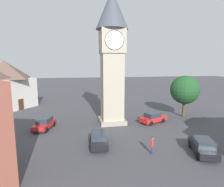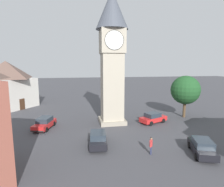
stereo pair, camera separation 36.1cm
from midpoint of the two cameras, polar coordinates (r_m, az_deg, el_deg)
ground_plane at (r=27.83m, az=0.38°, el=-8.89°), size 200.00×200.00×0.00m
clock_tower at (r=26.63m, az=0.40°, el=13.97°), size 4.46×4.46×18.66m
car_blue_kerb at (r=20.14m, az=-3.78°, el=-13.67°), size 2.12×4.28×1.53m
car_silver_kerb at (r=28.20m, az=12.86°, el=-7.26°), size 4.46×3.14×1.53m
car_red_corner at (r=26.60m, az=-19.64°, el=-8.54°), size 2.73×4.43×1.53m
car_white_side at (r=20.28m, az=26.37°, el=-14.45°), size 2.95×4.45×1.53m
pedestrian at (r=18.65m, az=12.44°, el=-14.95°), size 0.39×0.47×1.69m
tree at (r=32.01m, az=21.88°, el=0.98°), size 4.58×4.58×6.76m
building_shop_left at (r=41.68m, az=-29.25°, el=2.52°), size 11.61×11.80×9.21m
lamp_post at (r=33.20m, az=-0.88°, el=0.40°), size 0.36×0.36×5.46m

